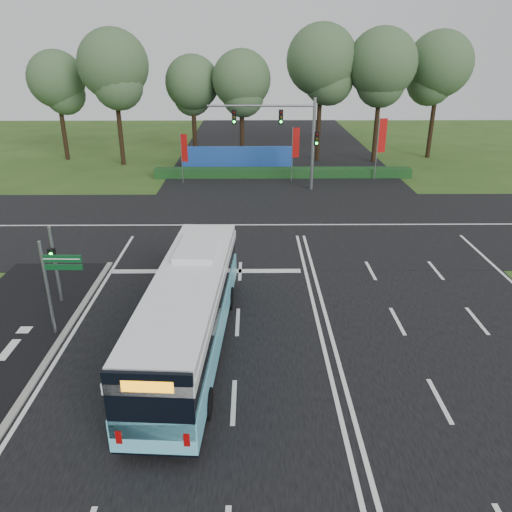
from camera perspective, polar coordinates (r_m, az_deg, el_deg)
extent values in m
plane|color=#2C4E1A|center=(20.90, 7.05, -7.54)|extent=(120.00, 120.00, 0.00)
cube|color=black|center=(20.89, 7.05, -7.49)|extent=(20.00, 120.00, 0.04)
cube|color=black|center=(31.76, 4.41, 3.54)|extent=(120.00, 14.00, 0.05)
cube|color=gray|center=(19.62, -23.05, -11.44)|extent=(0.25, 18.00, 0.12)
cube|color=#6CE0FC|center=(18.67, -7.51, -7.93)|extent=(3.08, 11.56, 1.05)
cube|color=black|center=(18.92, -7.44, -9.17)|extent=(3.05, 11.50, 0.29)
cube|color=black|center=(18.21, -7.67, -5.35)|extent=(2.97, 11.38, 0.91)
cube|color=white|center=(17.94, -7.76, -3.75)|extent=(3.08, 11.56, 0.33)
cube|color=white|center=(17.80, -7.82, -2.79)|extent=(3.00, 11.10, 0.33)
cube|color=white|center=(19.83, -6.64, 0.94)|extent=(1.70, 2.95, 0.24)
cube|color=black|center=(13.59, -12.03, -16.50)|extent=(2.31, 0.26, 2.10)
cube|color=orange|center=(13.15, -12.31, -14.35)|extent=(1.34, 0.14, 0.33)
cylinder|color=black|center=(21.91, -8.85, -4.65)|extent=(0.33, 1.01, 0.99)
cylinder|color=black|center=(21.57, -3.04, -4.84)|extent=(0.33, 1.01, 0.99)
cylinder|color=black|center=(16.33, -13.69, -15.80)|extent=(0.33, 1.01, 0.99)
cylinder|color=black|center=(15.88, -5.65, -16.43)|extent=(0.33, 1.01, 0.99)
cylinder|color=gray|center=(23.22, -21.93, -1.01)|extent=(0.14, 0.14, 3.53)
cube|color=black|center=(22.83, -22.32, 0.32)|extent=(0.31, 0.24, 0.40)
sphere|color=#19F233|center=(22.74, -22.41, 0.22)|extent=(0.14, 0.14, 0.14)
cylinder|color=gray|center=(20.63, -22.71, -3.53)|extent=(0.12, 0.12, 3.93)
cube|color=#0B421D|center=(19.84, -21.32, -0.29)|extent=(1.48, 0.10, 0.29)
cube|color=#0B421D|center=(19.97, -21.18, -1.19)|extent=(1.48, 0.10, 0.22)
cube|color=white|center=(19.81, -21.35, -0.33)|extent=(1.38, 0.05, 0.04)
cylinder|color=gray|center=(41.64, -8.49, 10.96)|extent=(0.06, 0.06, 4.13)
cube|color=#AC110E|center=(41.31, -8.19, 12.12)|extent=(0.52, 0.26, 2.20)
cylinder|color=gray|center=(41.84, 4.14, 11.47)|extent=(0.07, 0.07, 4.51)
cube|color=#AC110E|center=(41.81, 4.59, 12.78)|extent=(0.57, 0.26, 2.40)
cylinder|color=gray|center=(43.49, 13.66, 11.79)|extent=(0.08, 0.08, 5.17)
cube|color=#AC110E|center=(43.49, 14.25, 13.20)|extent=(0.68, 0.22, 2.76)
cylinder|color=gray|center=(39.27, 6.53, 12.48)|extent=(0.24, 0.24, 7.00)
cylinder|color=gray|center=(38.57, 0.56, 16.79)|extent=(8.00, 0.16, 0.16)
cube|color=black|center=(38.72, 2.86, 15.59)|extent=(0.32, 0.28, 1.05)
cube|color=black|center=(38.68, -2.52, 15.59)|extent=(0.32, 0.28, 1.05)
cube|color=black|center=(39.21, 6.94, 13.19)|extent=(0.32, 0.28, 1.05)
cube|color=#133617|center=(43.62, 3.10, 9.48)|extent=(22.00, 1.20, 0.80)
cube|color=#1D459D|center=(45.84, -2.16, 11.05)|extent=(10.00, 0.30, 2.20)
cylinder|color=black|center=(53.69, -21.24, 14.05)|extent=(0.44, 0.44, 7.22)
sphere|color=#3C5C36|center=(53.32, -21.87, 18.26)|extent=(5.32, 5.32, 5.32)
cylinder|color=black|center=(49.51, -15.39, 14.88)|extent=(0.44, 0.44, 8.51)
sphere|color=#3C5C36|center=(49.13, -15.99, 20.29)|extent=(6.27, 6.27, 6.27)
cylinder|color=black|center=(50.62, -7.08, 14.76)|extent=(0.44, 0.44, 6.94)
sphere|color=#3C5C36|center=(50.22, -7.30, 19.09)|extent=(5.11, 5.11, 5.11)
cylinder|color=black|center=(48.76, -1.62, 14.80)|extent=(0.44, 0.44, 7.27)
sphere|color=#3C5C36|center=(48.35, -1.67, 19.52)|extent=(5.36, 5.36, 5.36)
cylinder|color=black|center=(49.95, 7.23, 15.74)|extent=(0.44, 0.44, 8.84)
sphere|color=#3C5C36|center=(49.58, 7.52, 21.34)|extent=(6.51, 6.51, 6.51)
cylinder|color=black|center=(50.22, 13.67, 15.19)|extent=(0.44, 0.44, 8.59)
sphere|color=#3C5C36|center=(49.85, 14.21, 20.59)|extent=(6.33, 6.33, 6.33)
cylinder|color=black|center=(54.04, 19.56, 14.99)|extent=(0.44, 0.44, 8.45)
sphere|color=#3C5C36|center=(53.69, 20.26, 19.90)|extent=(6.23, 6.23, 6.23)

